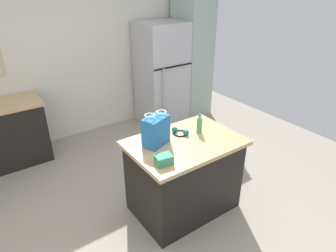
{
  "coord_description": "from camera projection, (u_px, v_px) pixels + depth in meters",
  "views": [
    {
      "loc": [
        -1.47,
        -2.03,
        2.39
      ],
      "look_at": [
        0.2,
        0.34,
        0.92
      ],
      "focal_mm": 31.81,
      "sensor_mm": 36.0,
      "label": 1
    }
  ],
  "objects": [
    {
      "name": "back_wall",
      "position": [
        74.0,
        49.0,
        4.51
      ],
      "size": [
        5.19,
        0.13,
        2.77
      ],
      "color": "silver",
      "rests_on": "ground"
    },
    {
      "name": "shopping_bag",
      "position": [
        156.0,
        131.0,
        2.93
      ],
      "size": [
        0.31,
        0.24,
        0.34
      ],
      "color": "#236BAD",
      "rests_on": "kitchen_island"
    },
    {
      "name": "small_box",
      "position": [
        164.0,
        160.0,
        2.66
      ],
      "size": [
        0.17,
        0.13,
        0.09
      ],
      "primitive_type": "cube",
      "rotation": [
        0.0,
        0.0,
        -0.15
      ],
      "color": "#388E66",
      "rests_on": "kitchen_island"
    },
    {
      "name": "ground",
      "position": [
        171.0,
        215.0,
        3.31
      ],
      "size": [
        6.23,
        6.23,
        0.0
      ],
      "primitive_type": "plane",
      "color": "#9E9384"
    },
    {
      "name": "bottle",
      "position": [
        199.0,
        124.0,
        3.17
      ],
      "size": [
        0.06,
        0.06,
        0.22
      ],
      "color": "#4C9956",
      "rests_on": "kitchen_island"
    },
    {
      "name": "kitchen_island",
      "position": [
        184.0,
        175.0,
        3.24
      ],
      "size": [
        1.15,
        0.81,
        0.87
      ],
      "color": "black",
      "rests_on": "ground"
    },
    {
      "name": "ear_defenders",
      "position": [
        180.0,
        132.0,
        3.18
      ],
      "size": [
        0.2,
        0.2,
        0.06
      ],
      "color": "black",
      "rests_on": "kitchen_island"
    },
    {
      "name": "refrigerator",
      "position": [
        162.0,
        74.0,
        5.13
      ],
      "size": [
        0.76,
        0.72,
        1.73
      ],
      "color": "#B7B7BC",
      "rests_on": "ground"
    },
    {
      "name": "tall_cabinet",
      "position": [
        192.0,
        54.0,
        5.35
      ],
      "size": [
        0.52,
        0.64,
        2.23
      ],
      "color": "#9EB2A8",
      "rests_on": "ground"
    }
  ]
}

